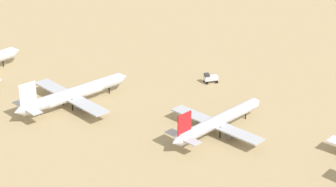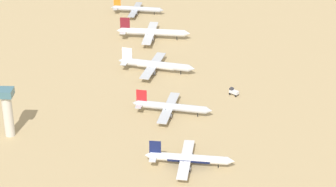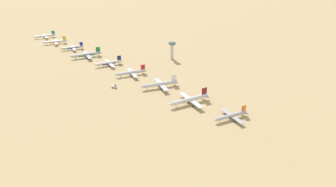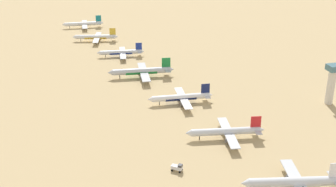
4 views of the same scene
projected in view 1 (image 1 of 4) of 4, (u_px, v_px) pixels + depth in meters
parked_jet_5 at (218, 121)px, 185.05m from camera, size 42.42×34.69×12.27m
parked_jet_6 at (73, 94)px, 203.47m from camera, size 46.33×38.00×13.46m
service_truck at (210, 78)px, 223.23m from camera, size 5.60×5.22×3.90m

